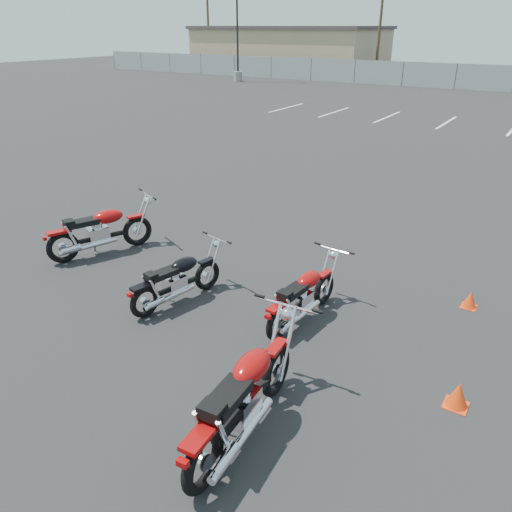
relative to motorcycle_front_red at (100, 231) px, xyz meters
The scene contains 12 objects.
ground 3.37m from the motorcycle_front_red, ahead, with size 120.00×120.00×0.00m, color black.
motorcycle_front_red is the anchor object (origin of this frame).
motorcycle_second_black 2.75m from the motorcycle_front_red, 14.93° to the right, with size 0.82×1.93×0.95m.
motorcycle_third_red 4.72m from the motorcycle_front_red, ahead, with size 0.76×1.96×0.96m.
motorcycle_rear_red 5.94m from the motorcycle_front_red, 26.54° to the right, with size 0.94×2.43×1.19m.
training_cone_near 7.16m from the motorcycle_front_red, 14.64° to the left, with size 0.25×0.25×0.30m.
training_cone_far 7.34m from the motorcycle_front_red, ahead, with size 0.29×0.29×0.35m.
light_pole_west 35.43m from the motorcycle_front_red, 119.68° to the left, with size 0.80×0.70×11.88m.
tan_building_west 45.83m from the motorcycle_front_red, 114.06° to the left, with size 18.40×10.40×4.30m.
utility_pole_a 47.29m from the motorcycle_front_red, 124.50° to the left, with size 1.80×0.24×9.00m.
utility_pole_b 40.97m from the motorcycle_front_red, 102.29° to the left, with size 1.80×0.24×9.00m.
parking_line_stripes 19.85m from the motorcycle_front_red, 87.62° to the left, with size 15.12×4.00×0.01m.
Camera 1 is at (4.47, -6.12, 4.34)m, focal length 35.00 mm.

